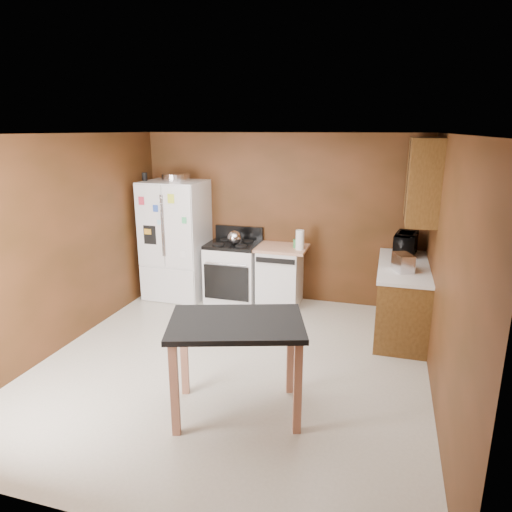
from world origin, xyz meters
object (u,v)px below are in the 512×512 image
at_px(pen_cup, 145,177).
at_px(dishwasher, 280,275).
at_px(paper_towel, 300,240).
at_px(toaster, 403,263).
at_px(roasting_pan, 176,177).
at_px(gas_range, 234,271).
at_px(kettle, 234,238).
at_px(green_canister, 297,244).
at_px(microwave, 406,245).
at_px(island, 236,336).
at_px(refrigerator, 176,240).

relative_size(pen_cup, dishwasher, 0.13).
bearing_deg(dishwasher, paper_towel, -15.18).
height_order(pen_cup, toaster, pen_cup).
relative_size(roasting_pan, gas_range, 0.38).
relative_size(kettle, green_canister, 1.71).
xyz_separation_m(microwave, island, (-1.48, -2.79, -0.27)).
relative_size(roasting_pan, dishwasher, 0.47).
bearing_deg(roasting_pan, refrigerator, -110.58).
bearing_deg(green_canister, refrigerator, -176.96).
distance_m(paper_towel, green_canister, 0.14).
relative_size(toaster, gas_range, 0.26).
xyz_separation_m(roasting_pan, refrigerator, (-0.02, -0.05, -0.95)).
relative_size(toaster, microwave, 0.59).
bearing_deg(island, green_canister, 90.21).
distance_m(pen_cup, paper_towel, 2.50).
distance_m(roasting_pan, island, 3.48).
height_order(kettle, toaster, toaster).
xyz_separation_m(kettle, paper_towel, (0.98, 0.01, 0.03)).
distance_m(kettle, island, 2.83).
xyz_separation_m(roasting_pan, island, (1.86, -2.73, -1.09)).
bearing_deg(island, refrigerator, 125.15).
height_order(refrigerator, dishwasher, refrigerator).
height_order(green_canister, microwave, microwave).
distance_m(roasting_pan, kettle, 1.26).
distance_m(roasting_pan, paper_towel, 2.08).
relative_size(toaster, dishwasher, 0.32).
relative_size(paper_towel, island, 0.20).
height_order(roasting_pan, dishwasher, roasting_pan).
relative_size(green_canister, refrigerator, 0.07).
relative_size(kettle, paper_towel, 0.73).
bearing_deg(island, gas_range, 109.58).
bearing_deg(paper_towel, pen_cup, -178.08).
bearing_deg(refrigerator, kettle, -0.59).
xyz_separation_m(roasting_pan, dishwasher, (1.61, 0.03, -1.40)).
xyz_separation_m(paper_towel, refrigerator, (-1.93, -0.00, -0.13)).
xyz_separation_m(gas_range, island, (0.97, -2.73, 0.30)).
bearing_deg(dishwasher, island, -84.77).
distance_m(roasting_pan, pen_cup, 0.47).
bearing_deg(toaster, pen_cup, 147.94).
xyz_separation_m(paper_towel, green_canister, (-0.06, 0.10, -0.08)).
relative_size(paper_towel, toaster, 0.97).
distance_m(green_canister, gas_range, 1.08).
relative_size(kettle, island, 0.15).
bearing_deg(roasting_pan, dishwasher, 1.10).
relative_size(pen_cup, paper_towel, 0.43).
bearing_deg(island, microwave, 62.00).
relative_size(roasting_pan, island, 0.31).
xyz_separation_m(roasting_pan, green_canister, (1.85, 0.05, -0.90)).
height_order(roasting_pan, microwave, roasting_pan).
distance_m(roasting_pan, refrigerator, 0.95).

